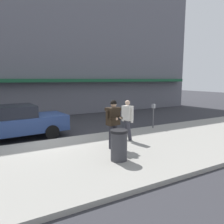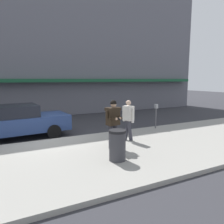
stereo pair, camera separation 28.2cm
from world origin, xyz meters
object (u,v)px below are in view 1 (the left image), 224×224
pedestrian_in_light_coat (127,118)px  parking_meter (153,112)px  trash_bin (119,145)px  parked_sedan_mid (14,122)px  man_texting_on_phone (113,119)px

pedestrian_in_light_coat → parking_meter: bearing=28.1°
trash_bin → parked_sedan_mid: bearing=118.4°
pedestrian_in_light_coat → parked_sedan_mid: bearing=143.6°
parked_sedan_mid → pedestrian_in_light_coat: bearing=-36.4°
parked_sedan_mid → pedestrian_in_light_coat: size_ratio=2.72×
man_texting_on_phone → pedestrian_in_light_coat: 1.23m
parking_meter → trash_bin: parking_meter is taller
pedestrian_in_light_coat → parking_meter: (2.50, 1.33, -0.14)m
parked_sedan_mid → trash_bin: (2.59, -4.81, -0.16)m
man_texting_on_phone → pedestrian_in_light_coat: size_ratio=1.06×
parked_sedan_mid → man_texting_on_phone: man_texting_on_phone is taller
pedestrian_in_light_coat → trash_bin: size_ratio=1.74×
man_texting_on_phone → parking_meter: size_ratio=1.42×
parked_sedan_mid → trash_bin: size_ratio=4.72×
pedestrian_in_light_coat → trash_bin: bearing=-129.7°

